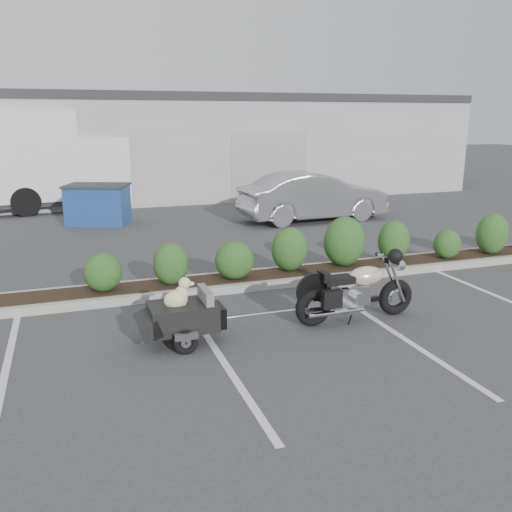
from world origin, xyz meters
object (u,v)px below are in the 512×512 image
object	(u,v)px
pet_trailer	(182,315)
delivery_truck	(24,164)
sedan	(313,197)
dumpster	(98,204)
motorcycle	(356,292)

from	to	relation	value
pet_trailer	delivery_truck	distance (m)	13.22
sedan	dumpster	xyz separation A→B (m)	(-6.33, 1.68, -0.15)
motorcycle	pet_trailer	world-z (taller)	motorcycle
pet_trailer	delivery_truck	size ratio (longest dim) A/B	0.22
motorcycle	dumpster	world-z (taller)	motorcycle
pet_trailer	delivery_truck	xyz separation A→B (m)	(-2.70, 12.89, 1.19)
sedan	delivery_truck	bearing A→B (deg)	57.43
sedan	dumpster	bearing A→B (deg)	72.74
motorcycle	dumpster	size ratio (longest dim) A/B	0.98
dumpster	pet_trailer	bearing A→B (deg)	-65.99
sedan	dumpster	size ratio (longest dim) A/B	2.15
dumpster	sedan	bearing A→B (deg)	5.84
sedan	dumpster	world-z (taller)	sedan
pet_trailer	motorcycle	bearing A→B (deg)	-0.88
motorcycle	pet_trailer	distance (m)	2.78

